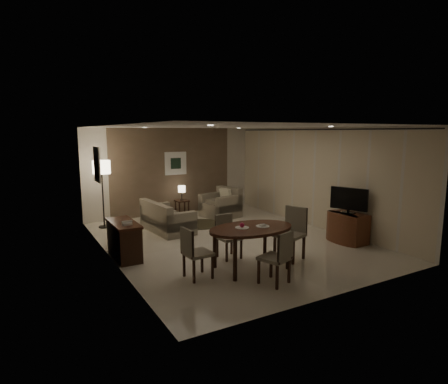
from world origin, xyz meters
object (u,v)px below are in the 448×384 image
chair_right (290,234)px  armchair (220,203)px  chair_far (229,237)px  floor_lamp (103,194)px  chair_left (198,253)px  tv_cabinet (348,227)px  side_table (182,208)px  dining_table (251,248)px  chair_near (274,257)px  console_desk (124,240)px  sofa (167,216)px

chair_right → armchair: size_ratio=1.06×
chair_far → armchair: bearing=60.6°
floor_lamp → chair_right: bearing=-59.0°
chair_left → armchair: chair_left is taller
armchair → chair_right: bearing=-21.9°
tv_cabinet → floor_lamp: bearing=138.0°
floor_lamp → side_table: bearing=7.2°
dining_table → chair_right: 0.97m
chair_near → chair_left: chair_near is taller
side_table → floor_lamp: 2.54m
armchair → floor_lamp: size_ratio=0.54×
chair_near → chair_far: chair_near is taller
dining_table → floor_lamp: floor_lamp is taller
dining_table → armchair: bearing=68.6°
dining_table → armchair: 4.44m
console_desk → chair_near: 3.22m
chair_near → side_table: chair_near is taller
tv_cabinet → sofa: size_ratio=0.54×
chair_near → chair_right: chair_right is taller
chair_right → side_table: bearing=163.3°
chair_far → floor_lamp: (-1.70, 3.85, 0.47)m
tv_cabinet → side_table: bearing=116.6°
chair_right → floor_lamp: (-2.72, 4.53, 0.38)m
dining_table → chair_near: (-0.06, -0.79, 0.07)m
chair_far → sofa: (-0.32, 2.66, -0.05)m
dining_table → floor_lamp: (-1.76, 4.57, 0.51)m
console_desk → side_table: bearing=49.5°
chair_near → chair_left: bearing=-59.7°
tv_cabinet → chair_left: 4.04m
console_desk → dining_table: bearing=-43.3°
chair_left → floor_lamp: 4.57m
console_desk → chair_near: bearing=-54.4°
console_desk → chair_right: (2.90, -1.78, 0.15)m
console_desk → chair_right: bearing=-31.6°
dining_table → armchair: (1.62, 4.14, 0.04)m
console_desk → chair_right: 3.40m
chair_near → side_table: 5.72m
floor_lamp → chair_near: bearing=-72.4°
chair_far → side_table: chair_far is taller
chair_near → side_table: bearing=-116.5°
sofa → side_table: bearing=-40.6°
dining_table → sofa: dining_table is taller
dining_table → chair_left: chair_left is taller
chair_far → console_desk: bearing=146.4°
dining_table → floor_lamp: 4.93m
tv_cabinet → chair_right: size_ratio=0.85×
sofa → side_table: sofa is taller
chair_far → sofa: bearing=93.8°
armchair → console_desk: bearing=-69.7°
chair_near → sofa: (-0.33, 4.17, -0.07)m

